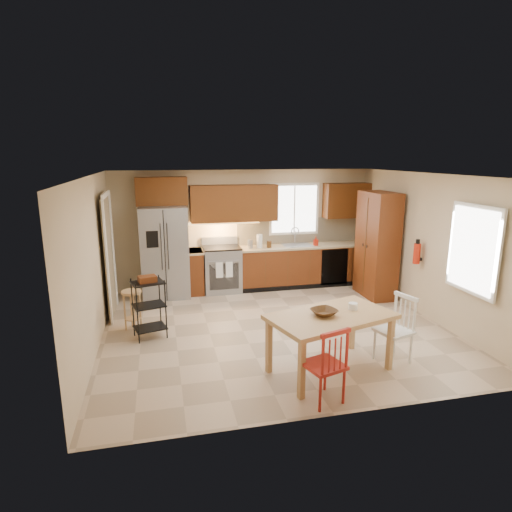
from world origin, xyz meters
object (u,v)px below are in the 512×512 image
Objects in this scene: chair_red at (324,364)px; chair_white at (394,330)px; fire_extinguisher at (417,254)px; pantry at (377,245)px; range_stove at (222,270)px; table_bowl at (324,316)px; table_jar at (353,308)px; dining_table at (330,343)px; bar_stool at (133,310)px; utility_cart at (149,309)px; refrigerator at (165,252)px; soap_bottle at (316,241)px.

chair_red and chair_white have the same top height.
pantry is at bearing 100.78° from fire_extinguisher.
range_stove reaches higher than table_bowl.
chair_red is 1.08m from table_jar.
bar_stool is (-2.60, 2.02, -0.06)m from dining_table.
fire_extinguisher reaches higher than dining_table.
pantry is 4.60m from utility_cart.
refrigerator is 4.14m from table_bowl.
table_jar is at bearing -102.84° from soap_bottle.
chair_white is at bearing -50.46° from refrigerator.
dining_table is 0.56m from table_jar.
refrigerator is at bearing 167.38° from pantry.
refrigerator is 13.16× the size of table_jar.
bar_stool is (-4.71, -0.71, -0.72)m from pantry.
bar_stool is 0.50m from utility_cart.
chair_white is 1.10m from table_bowl.
soap_bottle is 2.27m from fire_extinguisher.
range_stove is 6.65× the size of table_jar.
pantry is 4.81m from bar_stool.
range_stove is at bearing 86.72° from dining_table.
table_bowl is (0.25, 0.65, 0.32)m from chair_red.
chair_white is at bearing -4.69° from table_jar.
range_stove is 3.84m from table_jar.
pantry is 2.25× the size of chair_red.
dining_table is (0.88, -3.72, -0.07)m from range_stove.
pantry is at bearing -39.82° from chair_white.
range_stove is at bearing 40.10° from utility_cart.
bar_stool is at bearing 44.38° from chair_white.
fire_extinguisher is 4.98m from bar_stool.
range_stove is at bearing 2.99° from refrigerator.
chair_white reaches higher than range_stove.
pantry is at bearing 35.85° from dining_table.
soap_bottle is at bearing 14.79° from utility_cart.
chair_red is (-0.35, -0.65, 0.08)m from dining_table.
chair_white is (-1.35, -1.63, -0.63)m from fire_extinguisher.
dining_table is 2.85m from utility_cart.
range_stove is 2.10m from soap_bottle.
pantry reaches higher than refrigerator.
range_stove is 0.44× the size of pantry.
range_stove is at bearing 80.32° from chair_red.
refrigerator is at bearing 66.56° from utility_cart.
range_stove is 3.83m from fire_extinguisher.
bar_stool is (-4.91, 0.34, -0.77)m from fire_extinguisher.
refrigerator is at bearing 155.48° from fire_extinguisher.
pantry is 2.98m from chair_white.
fire_extinguisher is 0.55× the size of bar_stool.
pantry reaches higher than table_bowl.
soap_bottle is at bearing 54.10° from chair_red.
soap_bottle is 3.86m from dining_table.
utility_cart is (-1.98, 2.29, 0.01)m from chair_red.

